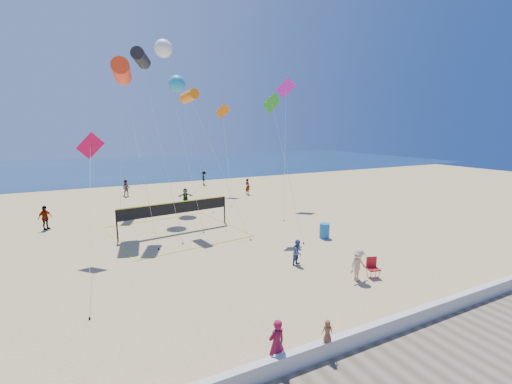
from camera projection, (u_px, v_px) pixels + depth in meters
name	position (u px, v px, depth m)	size (l,w,h in m)	color
ground	(300.00, 308.00, 14.44)	(120.00, 120.00, 0.00)	tan
ocean	(127.00, 166.00, 68.88)	(140.00, 50.00, 0.03)	#10294C
seawall	(349.00, 340.00, 11.75)	(32.00, 0.30, 0.60)	silver
woman	(277.00, 344.00, 10.71)	(0.60, 0.39, 1.63)	maroon
toddler	(327.00, 331.00, 11.12)	(0.37, 0.24, 0.75)	brown
bystander_a	(298.00, 252.00, 18.95)	(0.70, 0.55, 1.44)	#33497F
bystander_b	(358.00, 265.00, 16.92)	(1.06, 0.61, 1.64)	tan
far_person_0	(45.00, 218.00, 25.56)	(1.07, 0.44, 1.82)	gray
far_person_1	(185.00, 196.00, 34.11)	(1.52, 0.48, 1.64)	gray
far_person_2	(248.00, 187.00, 39.28)	(0.67, 0.44, 1.84)	gray
far_person_3	(126.00, 188.00, 38.13)	(0.90, 0.70, 1.85)	gray
far_person_4	(204.00, 178.00, 46.17)	(1.16, 0.67, 1.80)	gray
camp_chair	(372.00, 266.00, 17.39)	(0.68, 0.79, 1.15)	maroon
trash_barrel	(324.00, 231.00, 23.65)	(0.68, 0.68, 1.02)	#195DA6
volleyball_net	(175.00, 212.00, 24.90)	(9.36, 9.23, 2.23)	black
kite_0	(122.00, 71.00, 24.29)	(1.70, 7.68, 12.29)	#F03814
kite_1	(141.00, 58.00, 24.02)	(2.07, 6.21, 12.95)	black
kite_2	(190.00, 96.00, 24.87)	(2.99, 6.16, 10.29)	orange
kite_3	(90.00, 153.00, 19.46)	(1.54, 8.45, 7.29)	#CC083E
kite_4	(274.00, 111.00, 23.67)	(1.56, 3.76, 10.01)	green
kite_5	(286.00, 93.00, 33.01)	(4.88, 6.60, 12.39)	#D020B3
kite_6	(163.00, 49.00, 29.12)	(2.00, 9.06, 14.95)	white
kite_7	(177.00, 84.00, 31.79)	(2.67, 5.21, 12.36)	#1A8AC0
kite_8	(121.00, 66.00, 30.75)	(2.15, 6.30, 13.59)	green
kite_9	(223.00, 116.00, 39.12)	(3.20, 8.21, 10.36)	orange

